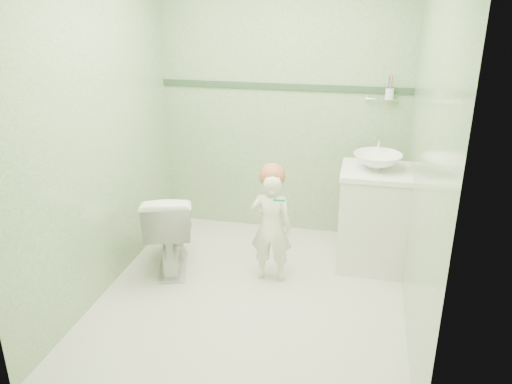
# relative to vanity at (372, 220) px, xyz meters

# --- Properties ---
(ground) EXTENTS (2.50, 2.50, 0.00)m
(ground) POSITION_rel_vanity_xyz_m (-0.84, -0.70, -0.40)
(ground) COLOR beige
(ground) RESTS_ON ground
(room_shell) EXTENTS (2.50, 2.54, 2.40)m
(room_shell) POSITION_rel_vanity_xyz_m (-0.84, -0.70, 0.80)
(room_shell) COLOR #82A877
(room_shell) RESTS_ON ground
(trim_stripe) EXTENTS (2.20, 0.02, 0.05)m
(trim_stripe) POSITION_rel_vanity_xyz_m (-0.84, 0.54, 0.95)
(trim_stripe) COLOR #304C36
(trim_stripe) RESTS_ON room_shell
(vanity) EXTENTS (0.52, 0.50, 0.80)m
(vanity) POSITION_rel_vanity_xyz_m (0.00, 0.00, 0.00)
(vanity) COLOR silver
(vanity) RESTS_ON ground
(counter) EXTENTS (0.54, 0.52, 0.04)m
(counter) POSITION_rel_vanity_xyz_m (0.00, 0.00, 0.41)
(counter) COLOR white
(counter) RESTS_ON vanity
(basin) EXTENTS (0.37, 0.37, 0.13)m
(basin) POSITION_rel_vanity_xyz_m (0.00, 0.00, 0.49)
(basin) COLOR white
(basin) RESTS_ON counter
(faucet) EXTENTS (0.03, 0.13, 0.18)m
(faucet) POSITION_rel_vanity_xyz_m (0.00, 0.19, 0.57)
(faucet) COLOR silver
(faucet) RESTS_ON counter
(cup_holder) EXTENTS (0.26, 0.07, 0.21)m
(cup_holder) POSITION_rel_vanity_xyz_m (0.05, 0.48, 0.93)
(cup_holder) COLOR silver
(cup_holder) RESTS_ON room_shell
(toilet) EXTENTS (0.57, 0.75, 0.68)m
(toilet) POSITION_rel_vanity_xyz_m (-1.58, -0.40, -0.06)
(toilet) COLOR white
(toilet) RESTS_ON ground
(toddler) EXTENTS (0.32, 0.22, 0.88)m
(toddler) POSITION_rel_vanity_xyz_m (-0.76, -0.40, 0.04)
(toddler) COLOR white
(toddler) RESTS_ON ground
(hair_cap) EXTENTS (0.20, 0.20, 0.20)m
(hair_cap) POSITION_rel_vanity_xyz_m (-0.76, -0.37, 0.45)
(hair_cap) COLOR #AC5D43
(hair_cap) RESTS_ON toddler
(teal_toothbrush) EXTENTS (0.11, 0.13, 0.08)m
(teal_toothbrush) POSITION_rel_vanity_xyz_m (-0.68, -0.52, 0.33)
(teal_toothbrush) COLOR #0A8668
(teal_toothbrush) RESTS_ON toddler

